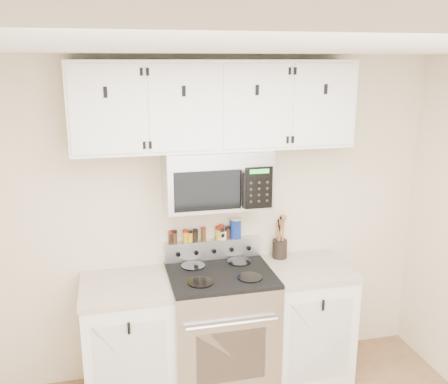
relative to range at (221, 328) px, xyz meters
name	(u,v)px	position (x,y,z in m)	size (l,w,h in m)	color
back_wall	(211,220)	(0.00, 0.32, 0.76)	(3.50, 0.01, 2.50)	beige
ceiling	(303,50)	(0.00, -1.43, 2.01)	(3.50, 3.50, 0.01)	white
range	(221,328)	(0.00, 0.00, 0.00)	(0.76, 0.65, 1.10)	#B7B7BA
base_cabinet_left	(129,341)	(-0.69, 0.02, -0.03)	(0.64, 0.62, 0.92)	white
base_cabinet_right	(305,319)	(0.69, 0.02, -0.03)	(0.64, 0.62, 0.92)	white
microwave	(217,178)	(0.00, 0.13, 1.14)	(0.76, 0.44, 0.42)	#9E9EA3
upper_cabinets	(216,105)	(0.00, 0.15, 1.66)	(2.00, 0.35, 0.62)	white
utensil_crock	(280,247)	(0.54, 0.23, 0.52)	(0.12, 0.12, 0.35)	black
kitchen_timer	(222,235)	(0.08, 0.28, 0.65)	(0.05, 0.05, 0.06)	silver
salt_canister	(236,228)	(0.19, 0.28, 0.70)	(0.09, 0.09, 0.16)	navy
spice_jar_0	(171,237)	(-0.32, 0.28, 0.66)	(0.04, 0.04, 0.10)	black
spice_jar_1	(175,237)	(-0.30, 0.28, 0.66)	(0.04, 0.04, 0.10)	#462611
spice_jar_2	(186,236)	(-0.21, 0.28, 0.66)	(0.05, 0.05, 0.10)	gold
spice_jar_3	(190,236)	(-0.17, 0.28, 0.66)	(0.04, 0.04, 0.09)	gold
spice_jar_4	(196,235)	(-0.13, 0.28, 0.66)	(0.04, 0.04, 0.10)	black
spice_jar_5	(204,234)	(-0.07, 0.28, 0.67)	(0.04, 0.04, 0.11)	#462E10
spice_jar_6	(218,233)	(0.05, 0.28, 0.66)	(0.04, 0.04, 0.10)	gold
spice_jar_7	(219,234)	(0.05, 0.28, 0.66)	(0.04, 0.04, 0.09)	gold
spice_jar_8	(221,232)	(0.07, 0.28, 0.67)	(0.05, 0.05, 0.11)	black
spice_jar_9	(228,233)	(0.12, 0.28, 0.66)	(0.04, 0.04, 0.10)	#3D1F0E
spice_jar_10	(238,232)	(0.21, 0.28, 0.66)	(0.04, 0.04, 0.09)	gold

